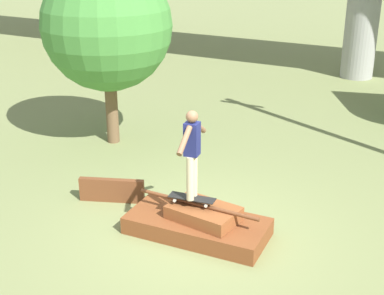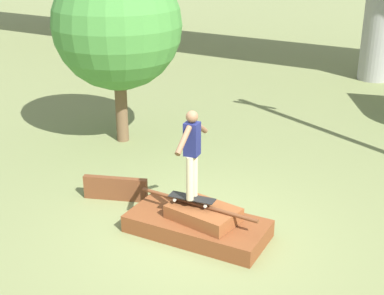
{
  "view_description": "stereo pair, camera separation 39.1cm",
  "coord_description": "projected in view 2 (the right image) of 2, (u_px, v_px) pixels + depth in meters",
  "views": [
    {
      "loc": [
        3.59,
        -6.86,
        4.67
      ],
      "look_at": [
        -0.08,
        -0.03,
        1.55
      ],
      "focal_mm": 50.0,
      "sensor_mm": 36.0,
      "label": 1
    },
    {
      "loc": [
        3.93,
        -6.67,
        4.67
      ],
      "look_at": [
        -0.08,
        -0.03,
        1.55
      ],
      "focal_mm": 50.0,
      "sensor_mm": 36.0,
      "label": 2
    }
  ],
  "objects": [
    {
      "name": "ground_plane",
      "position": [
        197.0,
        234.0,
        8.92
      ],
      "size": [
        80.0,
        80.0,
        0.0
      ],
      "primitive_type": "plane",
      "color": "olive"
    },
    {
      "name": "scrap_pile",
      "position": [
        198.0,
        223.0,
        8.84
      ],
      "size": [
        2.38,
        1.21,
        0.58
      ],
      "color": "brown",
      "rests_on": "ground_plane"
    },
    {
      "name": "scrap_plank_loose",
      "position": [
        116.0,
        188.0,
        10.0
      ],
      "size": [
        1.17,
        0.56,
        0.45
      ],
      "color": "brown",
      "rests_on": "ground_plane"
    },
    {
      "name": "skateboard",
      "position": [
        192.0,
        198.0,
        8.7
      ],
      "size": [
        0.8,
        0.32,
        0.09
      ],
      "color": "black",
      "rests_on": "scrap_pile"
    },
    {
      "name": "skater",
      "position": [
        192.0,
        149.0,
        8.38
      ],
      "size": [
        0.25,
        1.15,
        1.48
      ],
      "color": "#C6B78E",
      "rests_on": "skateboard"
    },
    {
      "name": "tree_behind_left",
      "position": [
        117.0,
        25.0,
        11.94
      ],
      "size": [
        2.92,
        2.92,
        4.22
      ],
      "color": "brown",
      "rests_on": "ground_plane"
    }
  ]
}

